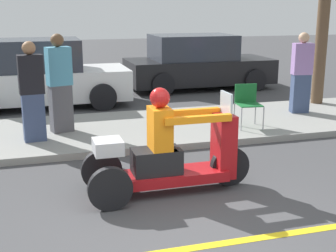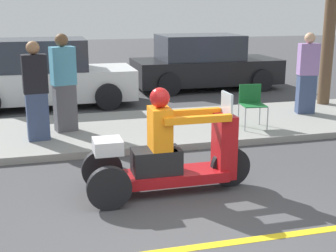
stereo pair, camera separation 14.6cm
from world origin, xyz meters
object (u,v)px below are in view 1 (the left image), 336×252
at_px(spectator_end_of_line, 32,94).
at_px(tree_trunk, 322,32).
at_px(parked_car_lot_center, 38,76).
at_px(folding_chair_set_back, 247,101).
at_px(parked_car_lot_right, 197,63).
at_px(motorcycle_trike, 169,156).
at_px(spectator_by_tree, 301,74).
at_px(spectator_mid_group, 60,85).

xyz_separation_m(spectator_end_of_line, tree_trunk, (6.64, 1.44, 0.87)).
bearing_deg(parked_car_lot_center, folding_chair_set_back, -43.13).
bearing_deg(parked_car_lot_center, parked_car_lot_right, 16.79).
bearing_deg(parked_car_lot_right, tree_trunk, -61.36).
bearing_deg(motorcycle_trike, tree_trunk, 39.37).
xyz_separation_m(parked_car_lot_right, tree_trunk, (1.87, -3.43, 1.08)).
bearing_deg(parked_car_lot_center, spectator_end_of_line, -92.76).
xyz_separation_m(motorcycle_trike, spectator_end_of_line, (-1.68, 2.63, 0.45)).
relative_size(motorcycle_trike, folding_chair_set_back, 2.78).
distance_m(spectator_by_tree, tree_trunk, 1.52).
distance_m(spectator_end_of_line, parked_car_lot_right, 6.82).
distance_m(spectator_end_of_line, folding_chair_set_back, 4.03).
distance_m(parked_car_lot_right, tree_trunk, 4.05).
bearing_deg(tree_trunk, spectator_mid_group, -171.26).
xyz_separation_m(motorcycle_trike, spectator_mid_group, (-1.18, 3.13, 0.49)).
relative_size(motorcycle_trike, parked_car_lot_center, 0.54).
distance_m(spectator_by_tree, folding_chair_set_back, 1.86).
bearing_deg(spectator_mid_group, motorcycle_trike, -69.32).
relative_size(parked_car_lot_right, tree_trunk, 1.26).
relative_size(spectator_mid_group, tree_trunk, 0.53).
relative_size(spectator_end_of_line, parked_car_lot_right, 0.41).
bearing_deg(folding_chair_set_back, spectator_end_of_line, 178.24).
distance_m(spectator_mid_group, spectator_by_tree, 5.17).
bearing_deg(motorcycle_trike, parked_car_lot_center, 103.90).
bearing_deg(tree_trunk, parked_car_lot_right, 118.64).
distance_m(spectator_end_of_line, tree_trunk, 6.85).
height_order(spectator_by_tree, tree_trunk, tree_trunk).
height_order(motorcycle_trike, spectator_mid_group, spectator_mid_group).
bearing_deg(folding_chair_set_back, spectator_by_tree, 25.28).
xyz_separation_m(folding_chair_set_back, parked_car_lot_right, (0.75, 5.00, 0.12)).
xyz_separation_m(spectator_mid_group, folding_chair_set_back, (3.52, -0.62, -0.37)).
bearing_deg(parked_car_lot_right, motorcycle_trike, -112.38).
bearing_deg(spectator_end_of_line, parked_car_lot_right, 45.61).
distance_m(parked_car_lot_center, tree_trunk, 6.87).
xyz_separation_m(motorcycle_trike, parked_car_lot_right, (3.09, 7.50, 0.24)).
bearing_deg(spectator_end_of_line, tree_trunk, 12.25).
bearing_deg(motorcycle_trike, parked_car_lot_right, 67.62).
height_order(spectator_end_of_line, spectator_by_tree, spectator_by_tree).
relative_size(motorcycle_trike, spectator_by_tree, 1.30).
bearing_deg(spectator_by_tree, tree_trunk, 38.92).
height_order(parked_car_lot_right, tree_trunk, tree_trunk).
bearing_deg(tree_trunk, folding_chair_set_back, -149.18).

